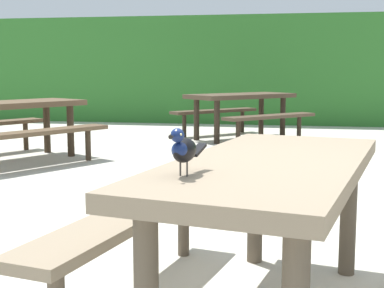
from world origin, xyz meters
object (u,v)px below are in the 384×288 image
Objects in this scene: picnic_table_foreground at (270,199)px; picnic_table_mid_left at (241,105)px; bird_grackle at (183,149)px; picnic_table_far_centre at (11,116)px.

picnic_table_foreground is 6.66m from picnic_table_mid_left.
picnic_table_foreground is at bearing 57.28° from bird_grackle.
bird_grackle is 7.10m from picnic_table_mid_left.
bird_grackle is 5.32m from picnic_table_far_centre.
picnic_table_foreground and picnic_table_mid_left have the same top height.
bird_grackle is at bearing -122.72° from picnic_table_foreground.
picnic_table_mid_left is 3.78m from picnic_table_far_centre.
picnic_table_far_centre is (-3.07, 4.33, -0.29)m from bird_grackle.
picnic_table_mid_left and picnic_table_far_centre have the same top height.
picnic_table_far_centre is at bearing 125.36° from bird_grackle.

